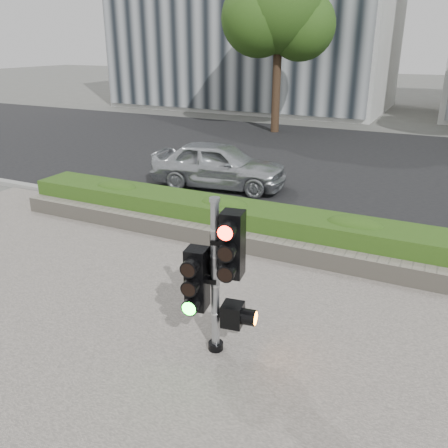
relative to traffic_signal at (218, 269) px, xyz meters
The scene contains 9 objects.
ground 1.74m from the traffic_signal, 114.49° to the left, with size 120.00×120.00×0.00m, color #51514C.
sidewalk 1.88m from the traffic_signal, 111.07° to the right, with size 16.00×11.00×0.03m, color #9E9389.
road 11.22m from the traffic_signal, 92.68° to the left, with size 60.00×13.00×0.02m, color black.
curb 4.48m from the traffic_signal, 96.93° to the left, with size 60.00×0.25×0.12m, color gray.
stone_wall 3.25m from the traffic_signal, 99.72° to the left, with size 12.00×0.32×0.34m, color gray.
hedge 3.82m from the traffic_signal, 98.04° to the left, with size 12.00×1.00×0.68m, color #558328.
tree_left 16.93m from the traffic_signal, 107.79° to the left, with size 4.61×4.03×7.34m.
traffic_signal is the anchor object (origin of this frame).
car_silver 7.56m from the traffic_signal, 116.61° to the left, with size 1.51×3.76×1.28m, color #B9BDC1.
Camera 1 is at (2.92, -5.88, 3.87)m, focal length 38.00 mm.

